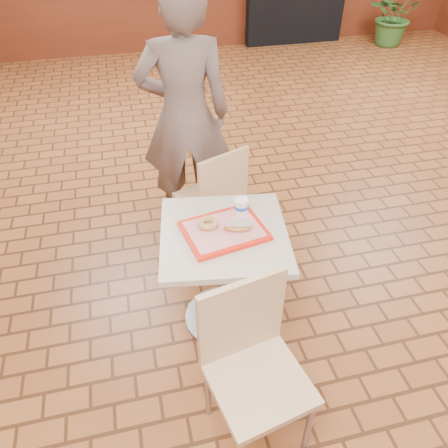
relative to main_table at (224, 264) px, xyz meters
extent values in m
cube|color=brown|center=(1.28, 0.50, -0.49)|extent=(8.00, 10.00, 0.01)
cube|color=#582210|center=(1.28, 5.48, 0.01)|extent=(8.00, 0.04, 1.00)
cube|color=#BCAE97|center=(0.00, 0.00, 0.22)|extent=(0.69, 0.69, 0.04)
cylinder|color=gray|center=(0.00, 0.00, -0.15)|extent=(0.08, 0.08, 0.69)
cylinder|color=gray|center=(0.00, 0.00, -0.48)|extent=(0.50, 0.50, 0.03)
cube|color=tan|center=(-0.01, -0.74, -0.05)|extent=(0.50, 0.50, 0.04)
cube|color=tan|center=(-0.05, -0.55, 0.20)|extent=(0.42, 0.11, 0.47)
cylinder|color=gray|center=(0.20, -0.88, -0.28)|extent=(0.03, 0.03, 0.42)
cylinder|color=gray|center=(-0.23, -0.60, -0.28)|extent=(0.03, 0.03, 0.42)
cylinder|color=gray|center=(0.13, -0.53, -0.28)|extent=(0.03, 0.03, 0.42)
cube|color=#DFB885|center=(0.08, 0.77, -0.09)|extent=(0.51, 0.51, 0.04)
cube|color=#DFB885|center=(0.14, 0.60, 0.14)|extent=(0.37, 0.18, 0.43)
cylinder|color=gray|center=(0.17, 0.99, -0.30)|extent=(0.03, 0.03, 0.38)
cylinder|color=gray|center=(-0.14, 0.86, -0.30)|extent=(0.03, 0.03, 0.38)
cylinder|color=gray|center=(0.29, 0.68, -0.30)|extent=(0.03, 0.03, 0.38)
cylinder|color=gray|center=(-0.02, 0.55, -0.30)|extent=(0.03, 0.03, 0.38)
imported|color=#675550|center=(-0.02, 1.09, 0.42)|extent=(0.70, 0.49, 1.82)
cube|color=red|center=(0.00, 0.00, 0.25)|extent=(0.43, 0.33, 0.02)
cube|color=#E18585|center=(0.00, 0.00, 0.26)|extent=(0.38, 0.29, 0.00)
torus|color=#BB8944|center=(-0.08, 0.05, 0.28)|extent=(0.14, 0.14, 0.04)
ellipsoid|color=#C88B3A|center=(0.08, -0.02, 0.28)|extent=(0.16, 0.10, 0.04)
cube|color=beige|center=(0.08, -0.02, 0.31)|extent=(0.14, 0.09, 0.01)
ellipsoid|color=#BB4E1A|center=(0.01, -0.01, 0.28)|extent=(0.04, 0.03, 0.02)
cylinder|color=white|center=(0.12, 0.11, 0.31)|extent=(0.08, 0.08, 0.10)
cylinder|color=blue|center=(0.12, 0.11, 0.32)|extent=(0.08, 0.08, 0.02)
imported|color=#305D25|center=(3.98, 4.90, -0.04)|extent=(1.04, 0.98, 0.91)
camera|label=1|loc=(-0.43, -1.76, 1.78)|focal=35.00mm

